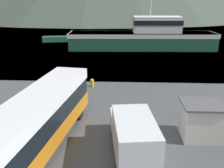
# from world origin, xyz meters

# --- Properties ---
(water_surface) EXTENTS (240.00, 240.00, 0.00)m
(water_surface) POSITION_xyz_m (0.00, 142.43, 0.00)
(water_surface) COLOR #3D5160
(water_surface) RESTS_ON ground
(tour_bus) EXTENTS (4.10, 12.51, 3.39)m
(tour_bus) POSITION_xyz_m (-0.51, 9.77, 1.90)
(tour_bus) COLOR #B26614
(tour_bus) RESTS_ON ground
(delivery_van) EXTENTS (2.82, 6.13, 2.50)m
(delivery_van) POSITION_xyz_m (4.94, 9.59, 1.32)
(delivery_van) COLOR silver
(delivery_van) RESTS_ON ground
(fishing_boat) EXTENTS (25.03, 6.18, 9.96)m
(fishing_boat) POSITION_xyz_m (7.88, 40.66, 2.10)
(fishing_boat) COLOR #1E5138
(fishing_boat) RESTS_ON water_surface
(dock_kiosk) EXTENTS (2.62, 2.28, 2.36)m
(dock_kiosk) POSITION_xyz_m (9.36, 11.70, 1.19)
(dock_kiosk) COLOR beige
(dock_kiosk) RESTS_ON ground
(small_boat) EXTENTS (8.13, 3.22, 1.06)m
(small_boat) POSITION_xyz_m (-7.98, 47.32, 0.53)
(small_boat) COLOR #1E5138
(small_boat) RESTS_ON water_surface
(mooring_bollard) EXTENTS (0.39, 0.39, 0.82)m
(mooring_bollard) POSITION_xyz_m (1.21, 20.93, 0.44)
(mooring_bollard) COLOR #B29919
(mooring_bollard) RESTS_ON ground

